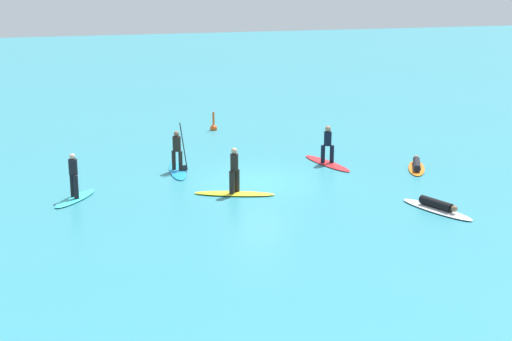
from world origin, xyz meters
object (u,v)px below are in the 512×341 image
at_px(surfer_on_orange_board, 417,166).
at_px(surfer_on_blue_board, 177,160).
at_px(surfer_on_red_board, 327,154).
at_px(marker_buoy, 214,127).
at_px(surfer_on_yellow_board, 234,184).
at_px(surfer_on_white_board, 437,207).
at_px(surfer_on_teal_board, 74,187).

height_order(surfer_on_orange_board, surfer_on_blue_board, surfer_on_blue_board).
relative_size(surfer_on_red_board, marker_buoy, 3.08).
distance_m(surfer_on_yellow_board, marker_buoy, 11.38).
height_order(surfer_on_yellow_board, surfer_on_red_board, surfer_on_yellow_board).
height_order(surfer_on_white_board, marker_buoy, marker_buoy).
bearing_deg(surfer_on_orange_board, surfer_on_teal_board, 117.07).
relative_size(surfer_on_red_board, surfer_on_teal_board, 1.38).
height_order(surfer_on_red_board, marker_buoy, surfer_on_red_board).
height_order(surfer_on_white_board, surfer_on_red_board, surfer_on_red_board).
bearing_deg(surfer_on_white_board, surfer_on_orange_board, 138.53).
bearing_deg(surfer_on_white_board, marker_buoy, 175.83).
height_order(surfer_on_yellow_board, marker_buoy, surfer_on_yellow_board).
relative_size(surfer_on_red_board, surfer_on_orange_board, 1.28).
bearing_deg(surfer_on_red_board, surfer_on_orange_board, 47.74).
height_order(surfer_on_white_board, surfer_on_teal_board, surfer_on_teal_board).
distance_m(surfer_on_orange_board, surfer_on_blue_board, 10.24).
distance_m(surfer_on_red_board, surfer_on_orange_board, 3.86).
xyz_separation_m(surfer_on_teal_board, surfer_on_blue_board, (4.31, 2.96, -0.00)).
relative_size(surfer_on_white_board, surfer_on_teal_board, 1.32).
height_order(surfer_on_teal_board, surfer_on_orange_board, surfer_on_teal_board).
bearing_deg(surfer_on_teal_board, surfer_on_red_board, 138.20).
xyz_separation_m(surfer_on_teal_board, surfer_on_orange_board, (14.34, 0.93, -0.35)).
height_order(surfer_on_blue_board, marker_buoy, surfer_on_blue_board).
relative_size(surfer_on_teal_board, marker_buoy, 2.24).
xyz_separation_m(surfer_on_yellow_board, surfer_on_white_board, (6.68, -3.62, -0.30)).
distance_m(surfer_on_white_board, surfer_on_red_board, 7.27).
bearing_deg(surfer_on_red_board, surfer_on_teal_board, -93.08).
relative_size(surfer_on_white_board, surfer_on_blue_board, 1.04).
bearing_deg(surfer_on_orange_board, surfer_on_red_board, 87.65).
bearing_deg(surfer_on_orange_board, surfer_on_white_board, -174.21).
xyz_separation_m(surfer_on_orange_board, marker_buoy, (-7.04, 9.53, 0.02)).
relative_size(surfer_on_teal_board, surfer_on_blue_board, 0.79).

